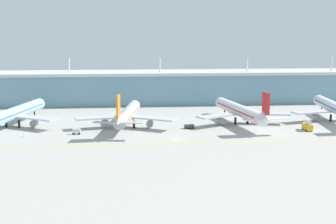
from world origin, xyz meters
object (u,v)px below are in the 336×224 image
Objects in this scene: airliner_nearest at (13,114)px; safety_cone_right_wingtip at (37,132)px; fuel_truck at (308,126)px; airliner_near_middle at (127,114)px; airliner_far_middle at (241,111)px; baggage_cart at (76,132)px; safety_cone_nose_front at (22,136)px; pushback_tug at (189,126)px.

airliner_nearest reaches higher than safety_cone_right_wingtip.
fuel_truck is (136.41, -20.74, -4.20)m from airliner_nearest.
airliner_near_middle and airliner_far_middle have the same top height.
baggage_cart is 5.16× the size of safety_cone_nose_front.
baggage_cart is at bearing 179.34° from fuel_truck.
airliner_near_middle is 41.95m from safety_cone_right_wingtip.
airliner_far_middle is 97.29m from safety_cone_right_wingtip.
airliner_far_middle is at bearing 12.67° from baggage_cart.
safety_cone_nose_front is (-45.21, -16.50, -6.10)m from airliner_near_middle.
pushback_tug is at bearing -7.90° from airliner_nearest.
pushback_tug is 6.70× the size of safety_cone_nose_front.
airliner_far_middle is 103.16m from safety_cone_nose_front.
airliner_near_middle is 26.60m from baggage_cart.
baggage_cart is 104.93m from fuel_truck.
safety_cone_nose_front and safety_cone_right_wingtip have the same top height.
fuel_truck is 10.32× the size of safety_cone_nose_front.
airliner_nearest is 15.22× the size of pushback_tug.
airliner_far_middle is (55.61, 4.45, 0.01)m from airliner_near_middle.
pushback_tug is 51.98m from baggage_cart.
airliner_near_middle is 29.73m from pushback_tug.
airliner_nearest is 9.89× the size of fuel_truck.
airliner_near_middle is at bearing -6.76° from airliner_nearest.
baggage_cart is (-78.16, -17.57, -5.19)m from airliner_far_middle.
airliner_near_middle is at bearing 170.13° from fuel_truck.
safety_cone_nose_front is (8.83, -22.90, -6.11)m from airliner_nearest.
safety_cone_right_wingtip is (-18.05, 4.49, -0.91)m from baggage_cart.
safety_cone_nose_front is at bearing -120.38° from safety_cone_right_wingtip.
airliner_nearest is at bearing 172.10° from pushback_tug.
airliner_near_middle is at bearing 12.00° from safety_cone_right_wingtip.
airliner_near_middle is at bearing 30.18° from baggage_cart.
airliner_nearest is at bearing 178.98° from airliner_far_middle.
airliner_near_middle is 48.51m from safety_cone_nose_front.
safety_cone_right_wingtip is at bearing 59.62° from safety_cone_nose_front.
baggage_cart is 0.50× the size of fuel_truck.
airliner_far_middle is 28.95m from pushback_tug.
baggage_cart is at bearing -171.11° from pushback_tug.
airliner_nearest is at bearing 131.80° from safety_cone_right_wingtip.
safety_cone_right_wingtip is at bearing -48.20° from airliner_nearest.
airliner_far_middle is 13.93× the size of pushback_tug.
baggage_cart is (31.49, -19.53, -5.19)m from airliner_nearest.
fuel_truck is (26.76, -18.78, -4.19)m from airliner_far_middle.
airliner_nearest and airliner_far_middle have the same top height.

